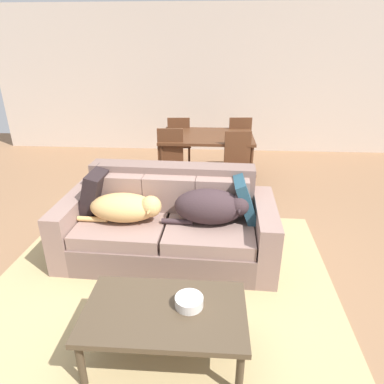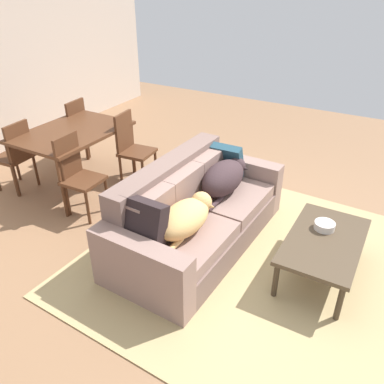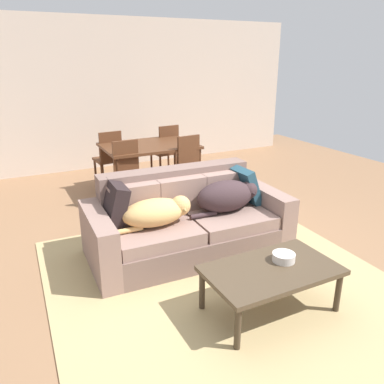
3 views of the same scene
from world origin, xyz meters
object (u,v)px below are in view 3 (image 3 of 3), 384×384
(throw_pillow_by_left_arm, at_px, (114,205))
(dining_chair_far_right, at_px, (166,149))
(dog_on_left_cushion, at_px, (157,212))
(bowl_on_coffee_table, at_px, (284,257))
(dining_chair_near_right, at_px, (192,166))
(couch, at_px, (186,222))
(coffee_table, at_px, (271,273))
(dining_chair_near_left, at_px, (129,173))
(dining_chair_far_left, at_px, (109,156))
(dog_on_right_cushion, at_px, (227,196))
(throw_pillow_by_right_arm, at_px, (245,185))
(dining_table, at_px, (149,149))

(throw_pillow_by_left_arm, distance_m, dining_chair_far_right, 2.92)
(dining_chair_far_right, bearing_deg, dog_on_left_cushion, 59.97)
(bowl_on_coffee_table, bearing_deg, dining_chair_far_right, 81.64)
(dog_on_left_cushion, bearing_deg, dining_chair_near_right, 54.63)
(couch, height_order, throw_pillow_by_left_arm, throw_pillow_by_left_arm)
(dog_on_left_cushion, distance_m, coffee_table, 1.28)
(dining_chair_near_left, height_order, dining_chair_far_left, dining_chair_near_left)
(dog_on_right_cushion, xyz_separation_m, coffee_table, (-0.29, -1.16, -0.24))
(couch, height_order, throw_pillow_by_right_arm, couch)
(throw_pillow_by_left_arm, bearing_deg, dining_chair_near_left, 66.12)
(dog_on_left_cushion, xyz_separation_m, dining_chair_far_left, (0.24, 2.65, -0.06))
(dog_on_left_cushion, distance_m, dining_table, 2.23)
(couch, height_order, dining_table, couch)
(dog_on_left_cushion, bearing_deg, coffee_table, -63.45)
(dog_on_left_cushion, bearing_deg, dog_on_right_cushion, 2.65)
(throw_pillow_by_left_arm, bearing_deg, couch, -6.23)
(throw_pillow_by_right_arm, bearing_deg, dining_chair_near_right, 89.33)
(dog_on_left_cushion, relative_size, dining_chair_far_right, 0.88)
(couch, distance_m, dining_chair_far_right, 2.66)
(dog_on_left_cushion, xyz_separation_m, dining_chair_near_right, (1.16, 1.52, -0.06))
(bowl_on_coffee_table, height_order, dining_chair_near_left, dining_chair_near_left)
(throw_pillow_by_left_arm, distance_m, coffee_table, 1.66)
(coffee_table, bearing_deg, dining_chair_near_right, 76.55)
(coffee_table, bearing_deg, throw_pillow_by_left_arm, 123.12)
(couch, height_order, dog_on_right_cushion, couch)
(dog_on_right_cushion, bearing_deg, dining_chair_far_right, 83.03)
(dog_on_left_cushion, height_order, throw_pillow_by_right_arm, throw_pillow_by_right_arm)
(throw_pillow_by_left_arm, distance_m, dining_table, 2.18)
(couch, relative_size, bowl_on_coffee_table, 11.19)
(coffee_table, height_order, dining_chair_near_right, dining_chair_near_right)
(dog_on_right_cushion, distance_m, throw_pillow_by_left_arm, 1.21)
(dog_on_right_cushion, xyz_separation_m, dining_chair_near_right, (0.35, 1.51, -0.09))
(bowl_on_coffee_table, xyz_separation_m, dining_table, (0.04, 3.21, 0.26))
(dog_on_right_cushion, bearing_deg, dining_chair_near_left, 112.74)
(dog_on_right_cushion, height_order, dining_table, dog_on_right_cushion)
(dining_table, bearing_deg, dining_chair_near_left, -133.11)
(dog_on_right_cushion, bearing_deg, throw_pillow_by_right_arm, 27.80)
(dining_chair_near_left, bearing_deg, dining_chair_far_right, 44.30)
(bowl_on_coffee_table, relative_size, dining_chair_far_right, 0.20)
(dining_chair_near_left, xyz_separation_m, dining_chair_far_right, (1.01, 1.08, 0.00))
(dog_on_left_cushion, height_order, coffee_table, dog_on_left_cushion)
(throw_pillow_by_left_arm, bearing_deg, dog_on_left_cushion, -30.86)
(dog_on_right_cushion, height_order, dining_chair_far_right, dining_chair_far_right)
(dining_chair_far_left, bearing_deg, couch, 88.55)
(dining_chair_far_left, bearing_deg, throw_pillow_by_right_arm, 105.36)
(coffee_table, distance_m, dining_chair_far_left, 3.81)
(dog_on_left_cushion, bearing_deg, dining_chair_far_right, 67.08)
(coffee_table, distance_m, dining_chair_near_right, 2.75)
(throw_pillow_by_left_arm, bearing_deg, dining_table, 59.80)
(throw_pillow_by_left_arm, bearing_deg, dining_chair_far_right, 56.47)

